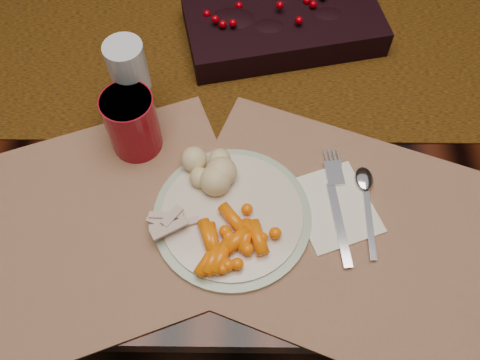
{
  "coord_description": "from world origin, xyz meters",
  "views": [
    {
      "loc": [
        0.0,
        -0.65,
        1.45
      ],
      "look_at": [
        0.0,
        -0.27,
        0.8
      ],
      "focal_mm": 38.0,
      "sensor_mm": 36.0,
      "label": 1
    }
  ],
  "objects_px": {
    "placemat_main": "(348,234)",
    "mashed_potatoes": "(205,166)",
    "dining_table": "(241,171)",
    "centerpiece": "(283,21)",
    "turkey_shreds": "(169,224)",
    "dinner_plate": "(232,216)",
    "red_cup": "(132,123)",
    "wine_glass": "(132,85)",
    "napkin": "(333,207)",
    "baby_carrots": "(235,238)"
  },
  "relations": [
    {
      "from": "centerpiece",
      "to": "dinner_plate",
      "type": "relative_size",
      "value": 1.48
    },
    {
      "from": "red_cup",
      "to": "dining_table",
      "type": "bearing_deg",
      "value": 46.52
    },
    {
      "from": "dinner_plate",
      "to": "red_cup",
      "type": "bearing_deg",
      "value": 139.32
    },
    {
      "from": "mashed_potatoes",
      "to": "placemat_main",
      "type": "bearing_deg",
      "value": -22.93
    },
    {
      "from": "mashed_potatoes",
      "to": "turkey_shreds",
      "type": "height_order",
      "value": "mashed_potatoes"
    },
    {
      "from": "centerpiece",
      "to": "dinner_plate",
      "type": "bearing_deg",
      "value": -102.88
    },
    {
      "from": "napkin",
      "to": "baby_carrots",
      "type": "bearing_deg",
      "value": -177.93
    },
    {
      "from": "dining_table",
      "to": "red_cup",
      "type": "bearing_deg",
      "value": -133.48
    },
    {
      "from": "wine_glass",
      "to": "mashed_potatoes",
      "type": "bearing_deg",
      "value": -46.95
    },
    {
      "from": "red_cup",
      "to": "napkin",
      "type": "bearing_deg",
      "value": -20.34
    },
    {
      "from": "dinner_plate",
      "to": "centerpiece",
      "type": "bearing_deg",
      "value": 77.12
    },
    {
      "from": "dining_table",
      "to": "turkey_shreds",
      "type": "relative_size",
      "value": 26.43
    },
    {
      "from": "napkin",
      "to": "red_cup",
      "type": "height_order",
      "value": "red_cup"
    },
    {
      "from": "placemat_main",
      "to": "dinner_plate",
      "type": "height_order",
      "value": "dinner_plate"
    },
    {
      "from": "dining_table",
      "to": "dinner_plate",
      "type": "height_order",
      "value": "dinner_plate"
    },
    {
      "from": "centerpiece",
      "to": "placemat_main",
      "type": "height_order",
      "value": "centerpiece"
    },
    {
      "from": "dinner_plate",
      "to": "turkey_shreds",
      "type": "xyz_separation_m",
      "value": [
        -0.09,
        -0.02,
        0.02
      ]
    },
    {
      "from": "napkin",
      "to": "wine_glass",
      "type": "distance_m",
      "value": 0.37
    },
    {
      "from": "mashed_potatoes",
      "to": "napkin",
      "type": "distance_m",
      "value": 0.21
    },
    {
      "from": "wine_glass",
      "to": "dinner_plate",
      "type": "bearing_deg",
      "value": -50.51
    },
    {
      "from": "placemat_main",
      "to": "napkin",
      "type": "bearing_deg",
      "value": 134.44
    },
    {
      "from": "baby_carrots",
      "to": "wine_glass",
      "type": "bearing_deg",
      "value": 124.8
    },
    {
      "from": "centerpiece",
      "to": "baby_carrots",
      "type": "bearing_deg",
      "value": -100.95
    },
    {
      "from": "mashed_potatoes",
      "to": "wine_glass",
      "type": "xyz_separation_m",
      "value": [
        -0.12,
        0.13,
        0.04
      ]
    },
    {
      "from": "wine_glass",
      "to": "placemat_main",
      "type": "bearing_deg",
      "value": -33.09
    },
    {
      "from": "centerpiece",
      "to": "red_cup",
      "type": "xyz_separation_m",
      "value": [
        -0.24,
        -0.25,
        0.02
      ]
    },
    {
      "from": "mashed_potatoes",
      "to": "wine_glass",
      "type": "relative_size",
      "value": 0.52
    },
    {
      "from": "placemat_main",
      "to": "mashed_potatoes",
      "type": "xyz_separation_m",
      "value": [
        -0.21,
        0.09,
        0.04
      ]
    },
    {
      "from": "dining_table",
      "to": "centerpiece",
      "type": "xyz_separation_m",
      "value": [
        0.08,
        0.07,
        0.41
      ]
    },
    {
      "from": "mashed_potatoes",
      "to": "napkin",
      "type": "xyz_separation_m",
      "value": [
        0.2,
        -0.05,
        -0.04
      ]
    },
    {
      "from": "turkey_shreds",
      "to": "napkin",
      "type": "relative_size",
      "value": 0.52
    },
    {
      "from": "mashed_potatoes",
      "to": "napkin",
      "type": "relative_size",
      "value": 0.66
    },
    {
      "from": "centerpiece",
      "to": "napkin",
      "type": "distance_m",
      "value": 0.37
    },
    {
      "from": "dinner_plate",
      "to": "napkin",
      "type": "height_order",
      "value": "dinner_plate"
    },
    {
      "from": "centerpiece",
      "to": "mashed_potatoes",
      "type": "height_order",
      "value": "centerpiece"
    },
    {
      "from": "turkey_shreds",
      "to": "placemat_main",
      "type": "bearing_deg",
      "value": -0.58
    },
    {
      "from": "mashed_potatoes",
      "to": "red_cup",
      "type": "xyz_separation_m",
      "value": [
        -0.12,
        0.07,
        0.02
      ]
    },
    {
      "from": "dining_table",
      "to": "dinner_plate",
      "type": "bearing_deg",
      "value": -91.99
    },
    {
      "from": "dining_table",
      "to": "mashed_potatoes",
      "type": "height_order",
      "value": "mashed_potatoes"
    },
    {
      "from": "centerpiece",
      "to": "baby_carrots",
      "type": "height_order",
      "value": "centerpiece"
    },
    {
      "from": "dinner_plate",
      "to": "napkin",
      "type": "relative_size",
      "value": 1.81
    },
    {
      "from": "centerpiece",
      "to": "placemat_main",
      "type": "bearing_deg",
      "value": -78.15
    },
    {
      "from": "dining_table",
      "to": "wine_glass",
      "type": "height_order",
      "value": "wine_glass"
    },
    {
      "from": "dining_table",
      "to": "baby_carrots",
      "type": "xyz_separation_m",
      "value": [
        -0.01,
        -0.35,
        0.4
      ]
    },
    {
      "from": "napkin",
      "to": "centerpiece",
      "type": "bearing_deg",
      "value": 79.71
    },
    {
      "from": "turkey_shreds",
      "to": "wine_glass",
      "type": "relative_size",
      "value": 0.41
    },
    {
      "from": "placemat_main",
      "to": "mashed_potatoes",
      "type": "height_order",
      "value": "mashed_potatoes"
    },
    {
      "from": "dinner_plate",
      "to": "red_cup",
      "type": "height_order",
      "value": "red_cup"
    },
    {
      "from": "mashed_potatoes",
      "to": "centerpiece",
      "type": "bearing_deg",
      "value": 67.77
    },
    {
      "from": "dinner_plate",
      "to": "red_cup",
      "type": "xyz_separation_m",
      "value": [
        -0.16,
        0.13,
        0.05
      ]
    }
  ]
}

